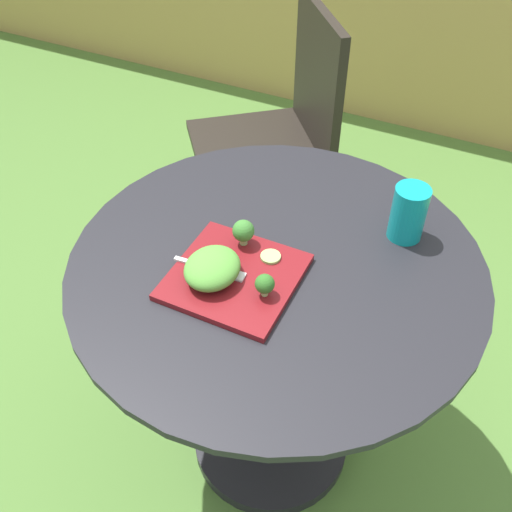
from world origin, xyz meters
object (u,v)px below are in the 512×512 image
object	(u,v)px
salad_plate	(235,277)
drinking_glass	(408,215)
patio_chair	(284,123)
fork	(216,270)

from	to	relation	value
salad_plate	drinking_glass	world-z (taller)	drinking_glass
patio_chair	fork	bearing A→B (deg)	-74.85
patio_chair	fork	distance (m)	0.98
salad_plate	drinking_glass	distance (m)	0.39
drinking_glass	fork	world-z (taller)	drinking_glass
fork	drinking_glass	bearing A→B (deg)	42.86
drinking_glass	fork	size ratio (longest dim) A/B	0.80
drinking_glass	fork	distance (m)	0.42
fork	salad_plate	bearing A→B (deg)	10.25
patio_chair	salad_plate	bearing A→B (deg)	-72.56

